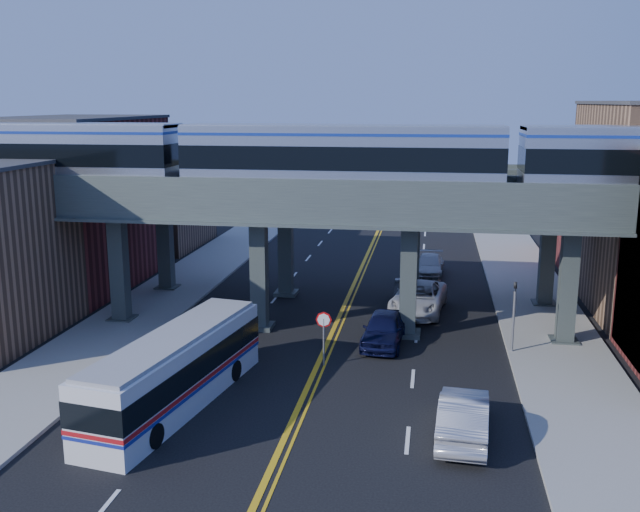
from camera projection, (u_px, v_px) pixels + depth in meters
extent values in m
plane|color=black|center=(306.00, 390.00, 30.69)|extent=(120.00, 120.00, 0.00)
cube|color=gray|center=(145.00, 310.00, 42.10)|extent=(5.00, 70.00, 0.16)
cube|color=gray|center=(548.00, 330.00, 38.55)|extent=(5.00, 70.00, 0.16)
cube|color=maroon|center=(77.00, 203.00, 47.81)|extent=(8.00, 14.00, 11.00)
cube|color=brown|center=(153.00, 199.00, 60.67)|extent=(8.00, 10.00, 8.00)
cube|color=maroon|center=(608.00, 203.00, 54.86)|extent=(8.00, 10.00, 9.00)
cube|color=#3D4642|center=(119.00, 270.00, 39.62)|extent=(0.85, 0.85, 6.00)
cube|color=#3D4642|center=(259.00, 275.00, 38.39)|extent=(0.85, 0.85, 6.00)
cube|color=#3D4642|center=(408.00, 281.00, 37.16)|extent=(0.85, 0.85, 6.00)
cube|color=#3D4642|center=(568.00, 287.00, 35.92)|extent=(0.85, 0.85, 6.00)
cube|color=#404944|center=(333.00, 209.00, 36.99)|extent=(52.00, 3.60, 1.40)
cube|color=#3D4642|center=(166.00, 245.00, 46.38)|extent=(0.85, 0.85, 6.00)
cube|color=#3D4642|center=(286.00, 249.00, 45.14)|extent=(0.85, 0.85, 6.00)
cube|color=#3D4642|center=(413.00, 253.00, 43.91)|extent=(0.85, 0.85, 6.00)
cube|color=#3D4642|center=(547.00, 258.00, 42.68)|extent=(0.85, 0.85, 6.00)
cube|color=#404944|center=(349.00, 192.00, 43.74)|extent=(52.00, 3.60, 1.40)
cube|color=black|center=(125.00, 189.00, 38.57)|extent=(2.35, 2.35, 0.27)
cube|color=#B9BBC3|center=(33.00, 153.00, 38.98)|extent=(16.24, 3.10, 3.42)
cube|color=black|center=(33.00, 151.00, 38.94)|extent=(16.26, 3.16, 1.18)
cube|color=black|center=(244.00, 191.00, 37.54)|extent=(2.35, 2.35, 0.27)
cube|color=black|center=(443.00, 195.00, 35.94)|extent=(2.35, 2.35, 0.27)
cube|color=#B9BBC3|center=(342.00, 157.00, 36.35)|extent=(16.24, 3.10, 3.42)
cube|color=black|center=(342.00, 154.00, 36.32)|extent=(16.26, 3.16, 1.18)
cube|color=black|center=(581.00, 198.00, 34.91)|extent=(2.35, 2.35, 0.27)
cylinder|color=slate|center=(324.00, 342.00, 33.30)|extent=(0.09, 0.09, 2.30)
cylinder|color=red|center=(324.00, 320.00, 33.06)|extent=(0.76, 0.04, 0.76)
cylinder|color=slate|center=(513.00, 323.00, 34.72)|extent=(0.12, 0.12, 3.20)
imported|color=black|center=(516.00, 282.00, 34.29)|extent=(0.15, 0.18, 0.90)
cube|color=silver|center=(176.00, 372.00, 28.91)|extent=(4.21, 11.35, 2.87)
cube|color=black|center=(175.00, 363.00, 28.83)|extent=(4.27, 11.40, 0.97)
cube|color=#B21419|center=(176.00, 378.00, 28.97)|extent=(4.27, 11.40, 0.17)
cylinder|color=black|center=(127.00, 431.00, 25.83)|extent=(2.62, 1.33, 0.93)
cylinder|color=black|center=(212.00, 368.00, 32.00)|extent=(2.62, 1.33, 0.93)
imported|color=#0E1136|center=(384.00, 329.00, 36.26)|extent=(2.27, 5.01, 1.67)
imported|color=#2B2B2D|center=(407.00, 293.00, 43.47)|extent=(1.58, 4.38, 1.43)
imported|color=silver|center=(418.00, 298.00, 41.87)|extent=(3.58, 6.52, 1.73)
imported|color=#A3A4A8|center=(429.00, 266.00, 50.74)|extent=(2.28, 5.05, 1.44)
imported|color=#A8A7AB|center=(463.00, 416.00, 26.19)|extent=(2.13, 5.23, 1.69)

